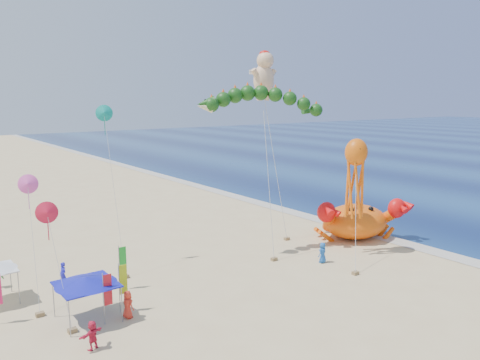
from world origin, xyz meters
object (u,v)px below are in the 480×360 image
octopus_kite (355,172)px  dragon_kite (262,105)px  crab_inflatable (356,220)px  canopy_blue (86,281)px  cherub_kite (264,75)px

octopus_kite → dragon_kite: bearing=138.7°
dragon_kite → crab_inflatable: bearing=-13.9°
crab_inflatable → canopy_blue: crab_inflatable is taller
crab_inflatable → octopus_kite: (-3.88, -2.79, 5.37)m
crab_inflatable → cherub_kite: 16.33m
cherub_kite → octopus_kite: 12.35m
cherub_kite → canopy_blue: cherub_kite is taller
dragon_kite → octopus_kite: bearing=-41.3°
canopy_blue → cherub_kite: bearing=20.0°
crab_inflatable → octopus_kite: octopus_kite is taller
dragon_kite → canopy_blue: size_ratio=3.82×
cherub_kite → canopy_blue: bearing=-160.0°
dragon_kite → cherub_kite: cherub_kite is taller
dragon_kite → cherub_kite: size_ratio=0.79×
canopy_blue → crab_inflatable: bearing=2.8°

